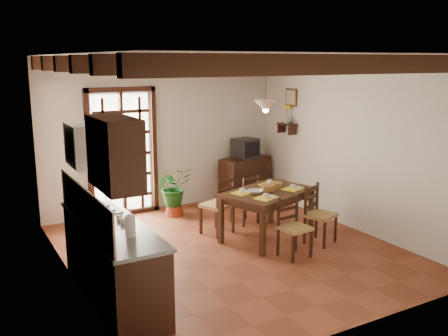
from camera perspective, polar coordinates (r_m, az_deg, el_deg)
ground_plane at (r=7.42m, az=0.86°, el=-9.37°), size 5.00×5.00×0.00m
room_shell at (r=6.96m, az=0.90°, el=4.67°), size 4.52×5.02×2.81m
ceiling_beams at (r=6.90m, az=0.93°, el=11.88°), size 4.50×4.34×0.20m
french_door at (r=8.96m, az=-11.53°, el=1.98°), size 1.26×0.11×2.32m
kitchen_counter at (r=6.01m, az=-12.68°, el=-10.15°), size 0.64×2.25×1.38m
upper_cabinet at (r=4.95m, az=-12.37°, el=1.67°), size 0.35×0.80×0.70m
range_hood at (r=6.16m, az=-15.57°, el=2.46°), size 0.38×0.60×0.54m
counter_items at (r=5.93m, az=-13.15°, el=-5.50°), size 0.50×1.43×0.25m
dining_table at (r=7.73m, az=5.02°, el=-3.31°), size 1.63×1.33×0.77m
chair_near_left at (r=7.19m, az=8.00°, el=-7.95°), size 0.42×0.41×0.85m
chair_near_right at (r=7.75m, az=10.86°, el=-6.44°), size 0.53×0.52×0.89m
chair_far_left at (r=8.00m, az=-0.72°, el=-5.47°), size 0.56×0.55×0.96m
chair_far_right at (r=8.53m, az=2.43°, el=-4.60°), size 0.45×0.44×0.84m
table_setting at (r=7.69m, az=5.04°, el=-2.30°), size 1.03×0.69×0.10m
table_bowl at (r=7.53m, az=3.59°, el=-2.72°), size 0.28×0.28×0.05m
sideboard at (r=9.91m, az=2.40°, el=-1.23°), size 1.08×0.65×0.86m
crt_tv at (r=9.78m, az=2.45°, el=2.29°), size 0.50×0.47×0.37m
fuse_box at (r=9.85m, az=1.16°, el=6.51°), size 0.25×0.03×0.32m
plant_pot at (r=9.04m, az=-5.71°, el=-4.69°), size 0.35×0.35×0.21m
potted_plant at (r=8.92m, az=-5.77°, el=-1.86°), size 1.75×1.54×1.80m
wall_shelf at (r=9.50m, az=7.20°, el=4.75°), size 0.20×0.42×0.20m
shelf_vase at (r=9.48m, az=7.23°, el=5.58°), size 0.15×0.15×0.15m
shelf_flowers at (r=9.46m, az=7.26°, el=6.83°), size 0.14×0.14×0.36m
framed_picture at (r=9.50m, az=7.70°, el=8.00°), size 0.03×0.32×0.32m
pendant_lamp at (r=7.56m, az=4.79°, el=7.23°), size 0.36×0.36×0.84m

